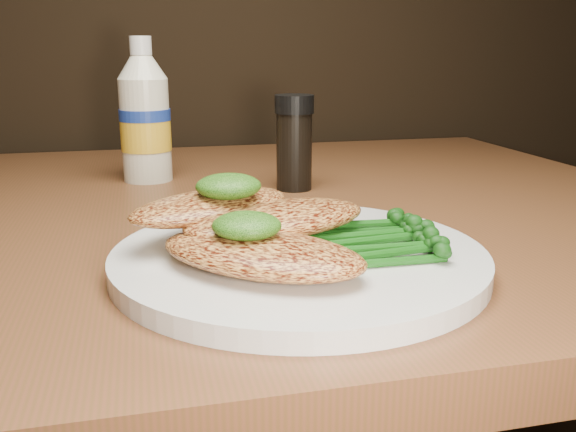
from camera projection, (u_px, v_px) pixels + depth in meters
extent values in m
cylinder|color=silver|center=(299.00, 258.00, 0.48)|extent=(0.29, 0.29, 0.01)
ellipsoid|color=#D69144|center=(261.00, 253.00, 0.43)|extent=(0.17, 0.16, 0.02)
ellipsoid|color=#D69144|center=(277.00, 219.00, 0.48)|extent=(0.17, 0.12, 0.02)
ellipsoid|color=#D69144|center=(211.00, 206.00, 0.49)|extent=(0.16, 0.13, 0.02)
ellipsoid|color=#0D3307|center=(247.00, 226.00, 0.43)|extent=(0.06, 0.06, 0.02)
ellipsoid|color=#0D3307|center=(228.00, 186.00, 0.48)|extent=(0.05, 0.05, 0.02)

